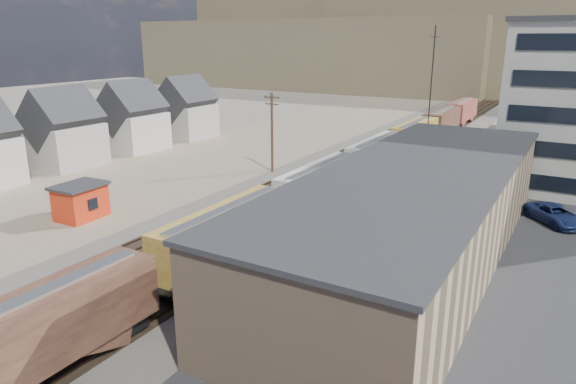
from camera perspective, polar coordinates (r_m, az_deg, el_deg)
The scene contains 13 objects.
ballast_bed at distance 68.52m, azimuth 7.88°, elevation 2.79°, with size 18.00×200.00×0.06m, color #4C4742.
dirt_yard at distance 70.53m, azimuth -10.57°, elevation 3.05°, with size 24.00×180.00×0.03m, color #827359.
asphalt_lot at distance 49.46m, azimuth 24.90°, elevation -4.19°, with size 26.00×120.00×0.04m, color #232326.
rail_tracks at distance 68.71m, azimuth 7.46°, elevation 2.92°, with size 11.40×200.00×0.24m.
freight_train at distance 56.55m, azimuth 7.20°, elevation 2.72°, with size 3.00×119.74×4.46m.
warehouse at distance 40.06m, azimuth 13.95°, elevation -2.29°, with size 12.40×40.40×7.25m.
utility_pole_north at distance 64.28m, azimuth -1.79°, elevation 6.82°, with size 2.20×0.32×10.00m.
radio_mast at distance 74.46m, azimuth 15.55°, elevation 10.57°, with size 1.20×0.16×18.00m.
townhouse_row at distance 70.66m, azimuth -27.58°, elevation 5.04°, with size 8.15×68.16×10.47m.
hills_north at distance 181.24m, azimuth 23.27°, elevation 14.74°, with size 265.00×80.00×32.00m.
maintenance_shed at distance 51.87m, azimuth -22.05°, elevation -0.94°, with size 3.75×4.74×3.35m.
parked_car_white at distance 27.29m, azimuth 12.68°, elevation -18.81°, with size 1.47×4.21×1.39m, color silver.
parked_car_blue at distance 52.95m, azimuth 27.56°, elevation -2.27°, with size 2.83×6.14×1.71m, color navy.
Camera 1 is at (25.26, -11.56, 16.39)m, focal length 32.00 mm.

